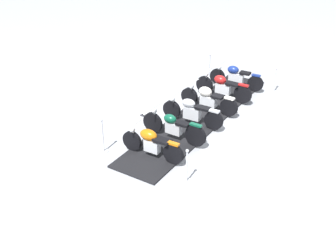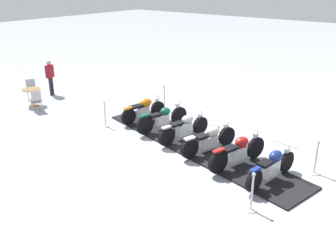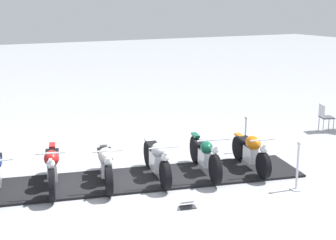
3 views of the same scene
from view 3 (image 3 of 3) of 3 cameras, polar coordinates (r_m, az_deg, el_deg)
name	(u,v)px [view 3 (image 3 of 3)]	position (r m, az deg, el deg)	size (l,w,h in m)	color
ground_plane	(132,181)	(11.31, -4.35, -7.29)	(80.00, 80.00, 0.00)	#A8AAB2
display_platform	(132,180)	(11.30, -4.35, -7.16)	(8.19, 1.60, 0.06)	black
motorcycle_maroon	(52,167)	(10.95, -13.70, -5.46)	(0.80, 2.25, 1.00)	black
motorcycle_cream	(106,163)	(11.02, -7.45, -5.18)	(0.83, 2.21, 0.94)	black
motorcycle_chrome	(157,159)	(11.23, -1.35, -4.71)	(0.74, 2.20, 0.94)	black
motorcycle_forest	(205,155)	(11.54, 4.47, -4.20)	(0.83, 2.23, 1.01)	black
motorcycle_copper	(251,151)	(11.96, 9.94, -3.62)	(0.68, 2.03, 0.92)	black
stanchion_right_rear	(297,172)	(11.03, 15.21, -6.07)	(0.29, 0.29, 1.12)	silver
stanchion_left_rear	(245,140)	(13.48, 9.23, -2.38)	(0.31, 0.31, 1.03)	silver
info_placard	(188,205)	(9.88, 2.38, -10.15)	(0.36, 0.27, 0.20)	#333338
cafe_chair_near_table	(325,116)	(16.17, 18.26, 0.48)	(0.51, 0.51, 0.90)	#B7B7BC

